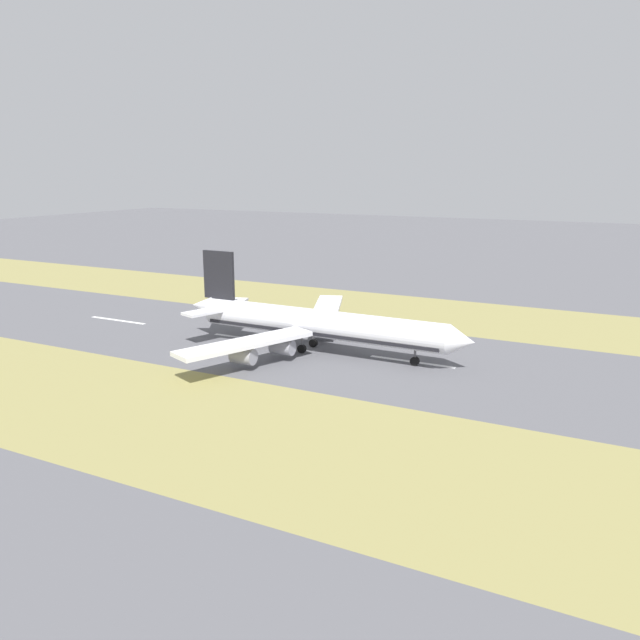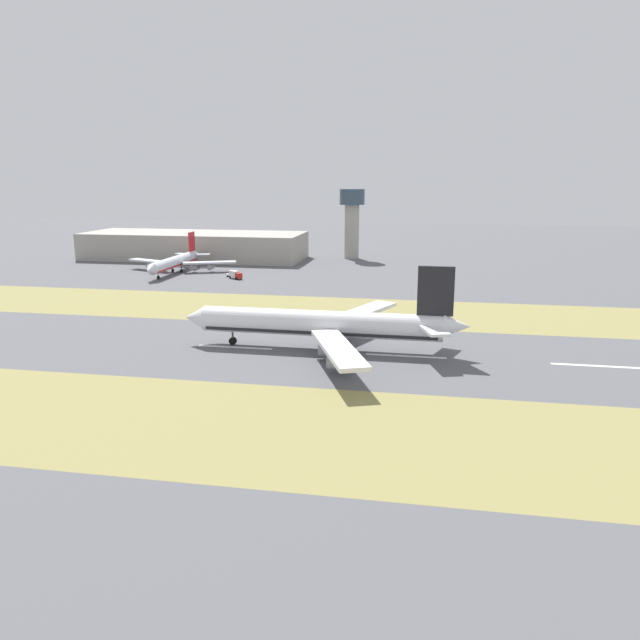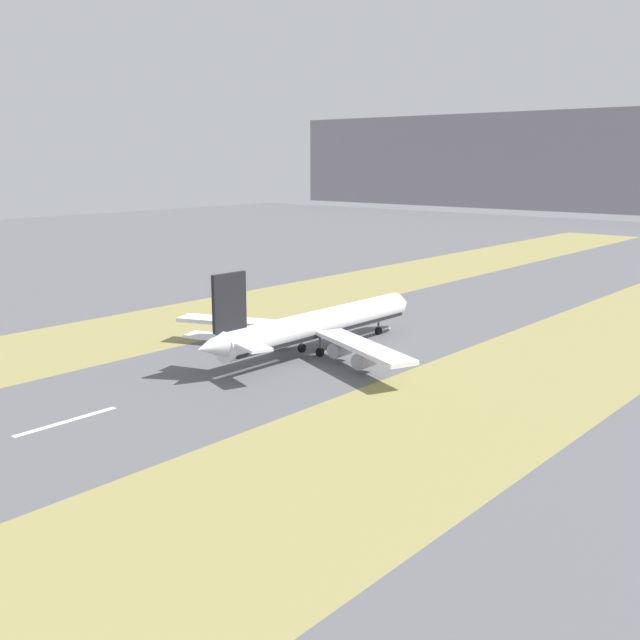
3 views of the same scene
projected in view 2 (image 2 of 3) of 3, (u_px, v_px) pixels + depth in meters
The scene contains 12 objects.
ground_plane at pixel (332, 352), 142.80m from camera, with size 800.00×800.00×0.00m, color #56565B.
grass_median_west at pixel (285, 429), 99.72m from camera, with size 40.00×600.00×0.01m, color olive.
grass_median_east at pixel (357, 311), 185.89m from camera, with size 40.00×600.00×0.01m, color olive.
centreline_dash_near at pixel (595, 366), 132.63m from camera, with size 1.20×18.00×0.01m, color silver.
centreline_dash_mid at pixel (406, 356), 139.78m from camera, with size 1.20×18.00×0.01m, color silver.
centreline_dash_far at pixel (235, 347), 146.94m from camera, with size 1.20×18.00×0.01m, color silver.
airplane_main_jet at pixel (328, 324), 143.58m from camera, with size 64.13×67.04×20.20m.
terminal_building at pixel (194, 246), 301.70m from camera, with size 36.00×105.54×12.65m, color #A39E93.
control_tower at pixel (352, 216), 299.50m from camera, with size 12.00×12.00×33.22m.
airplane_parked_apron at pixel (176, 262), 258.77m from camera, with size 50.62×48.44×15.26m.
service_truck at pixel (235, 275), 243.72m from camera, with size 5.27×6.17×3.10m.
apron_car at pixel (232, 274), 248.84m from camera, with size 2.37×4.55×2.03m.
Camera 2 is at (-135.58, -22.57, 39.55)m, focal length 35.00 mm.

